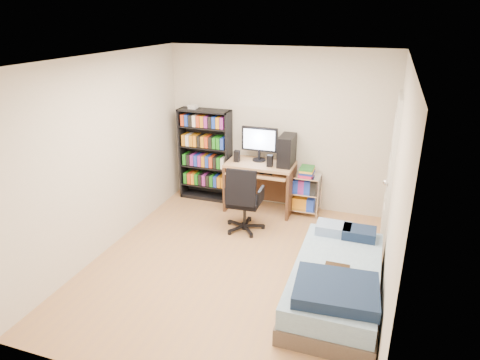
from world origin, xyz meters
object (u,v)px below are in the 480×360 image
at_px(media_shelf, 205,154).
at_px(office_chair, 244,211).
at_px(bed, 336,281).
at_px(computer_desk, 268,167).

xyz_separation_m(media_shelf, office_chair, (0.97, -0.92, -0.47)).
bearing_deg(media_shelf, bed, -41.06).
xyz_separation_m(office_chair, bed, (1.46, -1.20, -0.08)).
distance_m(media_shelf, office_chair, 1.42).
relative_size(media_shelf, bed, 0.85).
bearing_deg(bed, office_chair, 140.49).
bearing_deg(computer_desk, bed, -56.46).
distance_m(media_shelf, computer_desk, 1.10).
bearing_deg(media_shelf, office_chair, -43.23).
height_order(computer_desk, office_chair, computer_desk).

